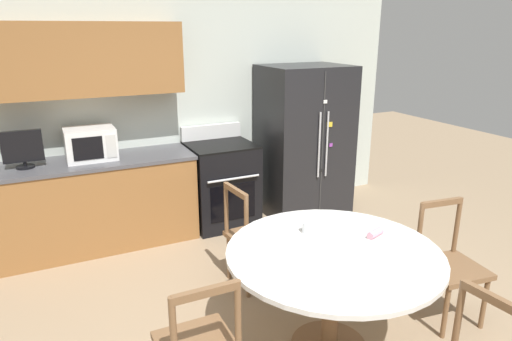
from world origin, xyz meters
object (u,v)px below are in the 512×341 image
at_px(refrigerator, 304,141).
at_px(oven_range, 221,183).
at_px(countertop_tv, 23,148).
at_px(dining_chair_far, 253,237).
at_px(candle_glass, 308,228).
at_px(dining_chair_right, 449,266).
at_px(microwave, 90,144).

height_order(refrigerator, oven_range, refrigerator).
bearing_deg(refrigerator, oven_range, 176.36).
height_order(countertop_tv, dining_chair_far, countertop_tv).
height_order(refrigerator, candle_glass, refrigerator).
bearing_deg(dining_chair_far, countertop_tv, -133.57).
bearing_deg(oven_range, dining_chair_far, -100.25).
height_order(oven_range, dining_chair_right, oven_range).
xyz_separation_m(refrigerator, dining_chair_right, (-0.15, -2.33, -0.43)).
relative_size(microwave, dining_chair_right, 0.51).
height_order(dining_chair_far, candle_glass, dining_chair_far).
height_order(microwave, candle_glass, microwave).
bearing_deg(microwave, oven_range, -2.78).
distance_m(microwave, candle_glass, 2.39).
bearing_deg(dining_chair_far, refrigerator, 130.02).
bearing_deg(refrigerator, candle_glass, -120.74).
relative_size(oven_range, microwave, 2.34).
distance_m(microwave, dining_chair_far, 1.86).
xyz_separation_m(microwave, countertop_tv, (-0.58, -0.05, 0.03)).
bearing_deg(candle_glass, microwave, 119.99).
relative_size(dining_chair_right, dining_chair_far, 1.00).
distance_m(oven_range, microwave, 1.45).
bearing_deg(microwave, dining_chair_right, -48.33).
relative_size(oven_range, dining_chair_right, 1.20).
relative_size(countertop_tv, dining_chair_right, 0.39).
relative_size(dining_chair_right, candle_glass, 11.46).
bearing_deg(dining_chair_far, dining_chair_right, 40.73).
relative_size(oven_range, candle_glass, 13.72).
relative_size(refrigerator, dining_chair_right, 1.91).
relative_size(microwave, candle_glass, 5.87).
xyz_separation_m(oven_range, countertop_tv, (-1.90, 0.02, 0.62)).
relative_size(refrigerator, dining_chair_far, 1.91).
bearing_deg(oven_range, refrigerator, -3.64).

